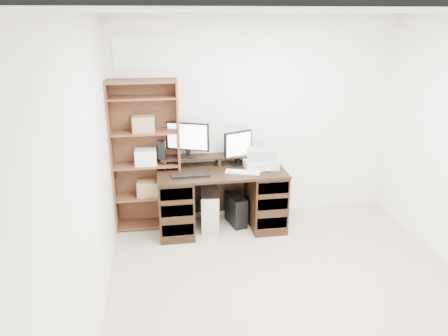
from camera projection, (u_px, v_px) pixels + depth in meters
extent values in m
cube|color=tan|center=(302.00, 307.00, 3.94)|extent=(3.50, 4.00, 0.02)
cube|color=white|center=(323.00, 10.00, 3.10)|extent=(3.50, 4.00, 0.02)
cube|color=white|center=(255.00, 120.00, 5.39)|extent=(3.50, 0.02, 2.50)
cube|color=white|center=(86.00, 189.00, 3.25)|extent=(0.02, 4.00, 2.50)
cube|color=white|center=(139.00, 53.00, 4.90)|extent=(0.60, 0.01, 0.40)
cube|color=black|center=(221.00, 172.00, 5.14)|extent=(1.50, 0.70, 0.03)
cube|color=black|center=(176.00, 204.00, 5.18)|extent=(0.40, 0.66, 0.72)
cube|color=black|center=(266.00, 198.00, 5.35)|extent=(0.40, 0.66, 0.72)
cube|color=black|center=(217.00, 188.00, 5.56)|extent=(1.48, 0.02, 0.65)
cube|color=black|center=(178.00, 230.00, 4.93)|extent=(0.36, 0.01, 0.14)
cube|color=black|center=(177.00, 211.00, 4.86)|extent=(0.36, 0.01, 0.14)
cube|color=black|center=(176.00, 194.00, 4.79)|extent=(0.36, 0.01, 0.14)
cube|color=black|center=(272.00, 223.00, 5.10)|extent=(0.36, 0.01, 0.14)
cube|color=black|center=(273.00, 204.00, 5.02)|extent=(0.36, 0.01, 0.14)
cube|color=black|center=(273.00, 188.00, 4.96)|extent=(0.36, 0.01, 0.14)
cube|color=black|center=(165.00, 163.00, 5.22)|extent=(0.04, 0.20, 0.10)
cube|color=black|center=(218.00, 161.00, 5.32)|extent=(0.04, 0.20, 0.10)
cube|color=black|center=(270.00, 158.00, 5.42)|extent=(0.04, 0.20, 0.10)
cube|color=black|center=(218.00, 156.00, 5.30)|extent=(1.40, 0.22, 0.02)
cube|color=black|center=(188.00, 156.00, 5.23)|extent=(0.21, 0.19, 0.02)
cube|color=black|center=(188.00, 151.00, 5.23)|extent=(0.06, 0.05, 0.10)
cube|color=black|center=(188.00, 136.00, 5.17)|extent=(0.49, 0.24, 0.33)
cube|color=white|center=(187.00, 137.00, 5.15)|extent=(0.45, 0.20, 0.30)
cube|color=black|center=(239.00, 164.00, 5.33)|extent=(0.22, 0.20, 0.02)
cube|color=black|center=(238.00, 159.00, 5.33)|extent=(0.06, 0.05, 0.10)
cube|color=black|center=(238.00, 145.00, 5.27)|extent=(0.36, 0.18, 0.33)
cube|color=white|center=(239.00, 145.00, 5.25)|extent=(0.31, 0.13, 0.29)
cube|color=black|center=(162.00, 150.00, 5.15)|extent=(0.10, 0.10, 0.22)
cube|color=black|center=(191.00, 175.00, 4.95)|extent=(0.43, 0.15, 0.02)
cube|color=white|center=(243.00, 172.00, 5.05)|extent=(0.41, 0.25, 0.02)
ellipsoid|color=silver|center=(268.00, 170.00, 5.10)|extent=(0.10, 0.08, 0.03)
cube|color=#BAB2A2|center=(261.00, 164.00, 5.21)|extent=(0.39, 0.30, 0.10)
cube|color=#949A9E|center=(261.00, 155.00, 5.17)|extent=(0.34, 0.26, 0.14)
cube|color=silver|center=(210.00, 209.00, 5.33)|extent=(0.25, 0.49, 0.47)
cube|color=black|center=(236.00, 210.00, 5.43)|extent=(0.24, 0.40, 0.38)
cube|color=#19FF33|center=(242.00, 210.00, 5.24)|extent=(0.01, 0.01, 0.01)
cube|color=brown|center=(112.00, 158.00, 5.08)|extent=(0.02, 0.30, 1.80)
cube|color=brown|center=(179.00, 155.00, 5.20)|extent=(0.02, 0.30, 1.80)
cube|color=brown|center=(146.00, 153.00, 5.27)|extent=(0.80, 0.01, 1.80)
cube|color=brown|center=(150.00, 223.00, 5.42)|extent=(0.75, 0.28, 0.02)
cube|color=brown|center=(148.00, 196.00, 5.30)|extent=(0.75, 0.28, 0.02)
cube|color=brown|center=(146.00, 165.00, 5.17)|extent=(0.75, 0.28, 0.02)
cube|color=brown|center=(144.00, 132.00, 5.04)|extent=(0.75, 0.28, 0.02)
cube|color=brown|center=(142.00, 98.00, 4.90)|extent=(0.75, 0.28, 0.02)
cube|color=brown|center=(141.00, 82.00, 4.84)|extent=(0.75, 0.28, 0.02)
cube|color=#A07F54|center=(148.00, 188.00, 5.27)|extent=(0.25, 0.20, 0.18)
cube|color=white|center=(146.00, 157.00, 5.14)|extent=(0.25, 0.20, 0.18)
cube|color=#A07F54|center=(144.00, 124.00, 5.00)|extent=(0.25, 0.20, 0.18)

